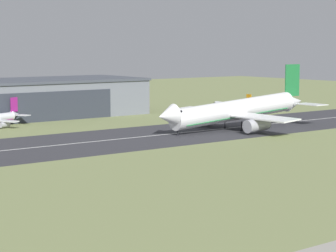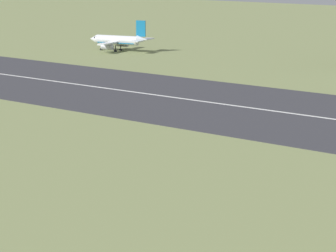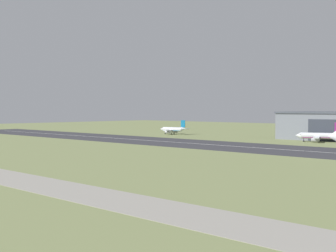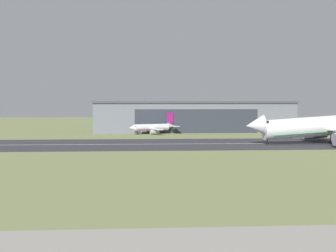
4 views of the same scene
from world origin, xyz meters
TOP-DOWN VIEW (x-y plane):
  - ground_plane at (0.00, 61.67)m, footprint 649.79×649.79m
  - runway_strip at (0.00, 123.33)m, footprint 409.79×40.16m
  - runway_centreline at (0.00, 123.33)m, footprint 368.81×0.70m
  - hangar_building at (35.97, 191.46)m, footprint 88.03×35.88m
  - airplane_landing at (73.53, 119.94)m, footprint 60.24×48.84m
  - airplane_parked_centre at (107.51, 158.88)m, footprint 20.73×21.81m

SIDE VIEW (x-z plane):
  - ground_plane at x=0.00m, z-range 0.00..0.00m
  - runway_strip at x=0.00m, z-range 0.00..0.06m
  - runway_centreline at x=0.00m, z-range 0.06..0.07m
  - airplane_parked_centre at x=107.51m, z-range -1.16..6.46m
  - airplane_landing at x=73.53m, z-range -3.98..15.57m
  - hangar_building at x=35.97m, z-range 0.01..13.57m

